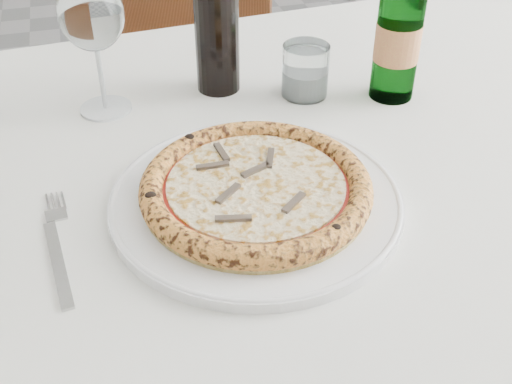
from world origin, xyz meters
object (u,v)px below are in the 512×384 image
at_px(dining_table, 237,208).
at_px(wine_glass, 91,17).
at_px(plate, 256,200).
at_px(tumbler, 305,74).
at_px(wine_bottle, 216,17).
at_px(chair_far, 174,60).
at_px(beer_bottle, 399,32).
at_px(pizza, 256,188).

relative_size(dining_table, wine_glass, 8.27).
height_order(plate, tumbler, tumbler).
bearing_deg(wine_bottle, chair_far, 88.97).
relative_size(plate, beer_bottle, 1.35).
relative_size(plate, pizza, 1.27).
bearing_deg(plate, pizza, -163.78).
bearing_deg(pizza, dining_table, 90.00).
xyz_separation_m(chair_far, pizza, (-0.03, -0.89, 0.25)).
relative_size(chair_far, beer_bottle, 3.62).
relative_size(pizza, tumbler, 3.45).
height_order(dining_table, chair_far, chair_far).
bearing_deg(dining_table, wine_glass, 130.21).
bearing_deg(plate, dining_table, 90.00).
height_order(chair_far, beer_bottle, beer_bottle).
bearing_deg(dining_table, wine_bottle, 83.49).
height_order(beer_bottle, wine_bottle, wine_bottle).
distance_m(dining_table, plate, 0.13).
relative_size(dining_table, pizza, 6.01).
relative_size(dining_table, chair_far, 1.77).
xyz_separation_m(plate, pizza, (-0.00, -0.00, 0.02)).
xyz_separation_m(wine_glass, beer_bottle, (0.43, -0.07, -0.04)).
bearing_deg(dining_table, plate, -90.00).
distance_m(dining_table, beer_bottle, 0.35).
bearing_deg(wine_bottle, wine_glass, -172.56).
distance_m(wine_glass, beer_bottle, 0.43).
bearing_deg(wine_glass, beer_bottle, -9.48).
height_order(dining_table, pizza, pizza).
distance_m(dining_table, pizza, 0.15).
height_order(pizza, wine_glass, wine_glass).
bearing_deg(pizza, wine_bottle, 85.62).
height_order(chair_far, plate, chair_far).
bearing_deg(dining_table, beer_bottle, 22.08).
xyz_separation_m(chair_far, tumbler, (0.11, -0.64, 0.26)).
distance_m(dining_table, wine_glass, 0.33).
relative_size(dining_table, beer_bottle, 6.39).
distance_m(chair_far, plate, 0.92).
bearing_deg(beer_bottle, plate, -142.29).
bearing_deg(wine_bottle, tumbler, -24.32).
relative_size(tumbler, wine_bottle, 0.29).
bearing_deg(wine_bottle, beer_bottle, -20.72).
xyz_separation_m(pizza, beer_bottle, (0.27, 0.21, 0.08)).
xyz_separation_m(tumbler, wine_bottle, (-0.12, 0.06, 0.08)).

